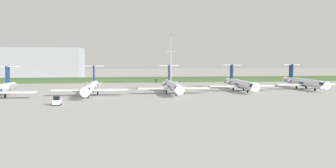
# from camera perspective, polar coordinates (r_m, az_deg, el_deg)

# --- Properties ---
(ground_plane) EXTENTS (500.00, 500.00, 0.00)m
(ground_plane) POSITION_cam_1_polar(r_m,az_deg,el_deg) (131.40, -0.79, -0.80)
(ground_plane) COLOR #9E9B96
(grass_berm) EXTENTS (320.00, 20.00, 1.61)m
(grass_berm) POSITION_cam_1_polar(r_m,az_deg,el_deg) (174.99, -2.24, 0.72)
(grass_berm) COLOR #426033
(grass_berm) RESTS_ON ground
(regional_jet_second) EXTENTS (22.81, 31.00, 9.00)m
(regional_jet_second) POSITION_cam_1_polar(r_m,az_deg,el_deg) (111.49, -12.30, -0.49)
(regional_jet_second) COLOR silver
(regional_jet_second) RESTS_ON ground
(regional_jet_third) EXTENTS (22.81, 31.00, 9.00)m
(regional_jet_third) POSITION_cam_1_polar(r_m,az_deg,el_deg) (114.87, 0.77, -0.25)
(regional_jet_third) COLOR silver
(regional_jet_third) RESTS_ON ground
(regional_jet_fourth) EXTENTS (22.81, 31.00, 9.00)m
(regional_jet_fourth) POSITION_cam_1_polar(r_m,az_deg,el_deg) (126.61, 11.52, 0.08)
(regional_jet_fourth) COLOR silver
(regional_jet_fourth) RESTS_ON ground
(regional_jet_fifth) EXTENTS (22.81, 31.00, 9.00)m
(regional_jet_fifth) POSITION_cam_1_polar(r_m,az_deg,el_deg) (140.62, 21.00, 0.29)
(regional_jet_fifth) COLOR silver
(regional_jet_fifth) RESTS_ON ground
(antenna_mast) EXTENTS (4.40, 0.50, 21.82)m
(antenna_mast) POSITION_cam_1_polar(r_m,az_deg,el_deg) (159.61, 0.45, 3.36)
(antenna_mast) COLOR #B2B2B7
(antenna_mast) RESTS_ON ground
(distant_hangar) EXTENTS (61.11, 25.67, 17.12)m
(distant_hangar) POSITION_cam_1_polar(r_m,az_deg,el_deg) (216.70, -21.72, 3.16)
(distant_hangar) COLOR #9EA3AD
(distant_hangar) RESTS_ON ground
(baggage_tug) EXTENTS (1.72, 3.20, 2.30)m
(baggage_tug) POSITION_cam_1_polar(r_m,az_deg,el_deg) (90.04, -17.43, -2.67)
(baggage_tug) COLOR silver
(baggage_tug) RESTS_ON ground
(safety_cone_front_marker) EXTENTS (0.44, 0.44, 0.55)m
(safety_cone_front_marker) POSITION_cam_1_polar(r_m,az_deg,el_deg) (123.08, 23.49, -1.36)
(safety_cone_front_marker) COLOR orange
(safety_cone_front_marker) RESTS_ON ground
(safety_cone_mid_marker) EXTENTS (0.44, 0.44, 0.55)m
(safety_cone_mid_marker) POSITION_cam_1_polar(r_m,az_deg,el_deg) (123.91, 24.79, -1.36)
(safety_cone_mid_marker) COLOR orange
(safety_cone_mid_marker) RESTS_ON ground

